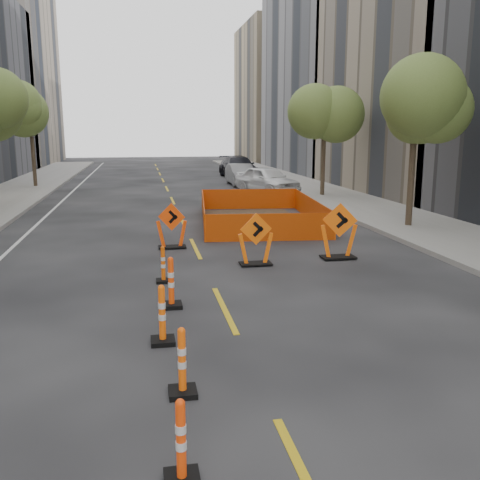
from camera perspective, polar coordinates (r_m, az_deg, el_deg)
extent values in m
plane|color=black|center=(7.82, 3.04, -16.81)|extent=(140.00, 140.00, 0.00)
cube|color=gray|center=(21.80, 18.88, 1.40)|extent=(4.00, 90.00, 0.15)
cube|color=gray|center=(35.87, 21.74, 16.11)|extent=(12.00, 16.00, 14.00)
cube|color=gray|center=(50.83, 11.69, 18.53)|extent=(12.00, 18.00, 20.00)
cube|color=tan|center=(68.02, 5.60, 15.22)|extent=(12.00, 14.00, 16.00)
cylinder|color=#382B1E|center=(37.35, -21.12, 7.60)|extent=(0.24, 0.24, 3.15)
sphere|color=olive|center=(37.30, -21.47, 12.15)|extent=(2.80, 2.80, 2.80)
cylinder|color=#382B1E|center=(21.31, 17.73, 5.33)|extent=(0.24, 0.24, 3.15)
sphere|color=olive|center=(21.22, 18.24, 13.33)|extent=(2.80, 2.80, 2.80)
cylinder|color=#382B1E|center=(30.46, 8.83, 7.49)|extent=(0.24, 0.24, 3.15)
sphere|color=olive|center=(30.39, 9.01, 13.09)|extent=(2.80, 2.80, 2.80)
imported|color=white|center=(31.94, 2.91, 6.43)|extent=(3.59, 5.14, 1.63)
imported|color=gray|center=(36.86, 0.07, 7.00)|extent=(1.54, 4.38, 1.44)
imported|color=black|center=(42.82, -0.17, 7.79)|extent=(2.65, 5.85, 1.66)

